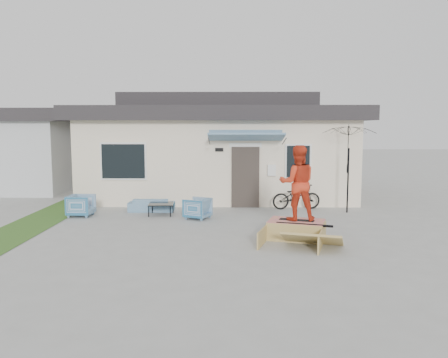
{
  "coord_description": "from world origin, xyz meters",
  "views": [
    {
      "loc": [
        0.48,
        -11.05,
        2.79
      ],
      "look_at": [
        0.3,
        1.8,
        1.3
      ],
      "focal_mm": 36.41,
      "sensor_mm": 36.0,
      "label": 1
    }
  ],
  "objects_px": {
    "armchair_right": "(197,207)",
    "loveseat": "(152,202)",
    "skateboard": "(297,219)",
    "skater": "(297,181)",
    "armchair_left": "(81,204)",
    "bicycle": "(296,194)",
    "skate_ramp": "(296,230)",
    "coffee_table": "(161,209)",
    "patio_umbrella": "(349,159)"
  },
  "relations": [
    {
      "from": "armchair_left",
      "to": "armchair_right",
      "type": "bearing_deg",
      "value": -92.39
    },
    {
      "from": "coffee_table",
      "to": "bicycle",
      "type": "distance_m",
      "value": 4.58
    },
    {
      "from": "armchair_left",
      "to": "skater",
      "type": "relative_size",
      "value": 0.4
    },
    {
      "from": "armchair_left",
      "to": "patio_umbrella",
      "type": "xyz_separation_m",
      "value": [
        8.47,
        0.74,
        1.37
      ]
    },
    {
      "from": "armchair_left",
      "to": "skate_ramp",
      "type": "height_order",
      "value": "armchair_left"
    },
    {
      "from": "coffee_table",
      "to": "skate_ramp",
      "type": "height_order",
      "value": "skate_ramp"
    },
    {
      "from": "armchair_right",
      "to": "skate_ramp",
      "type": "distance_m",
      "value": 3.6
    },
    {
      "from": "bicycle",
      "to": "skateboard",
      "type": "relative_size",
      "value": 1.91
    },
    {
      "from": "bicycle",
      "to": "patio_umbrella",
      "type": "height_order",
      "value": "patio_umbrella"
    },
    {
      "from": "armchair_left",
      "to": "skater",
      "type": "height_order",
      "value": "skater"
    },
    {
      "from": "coffee_table",
      "to": "loveseat",
      "type": "bearing_deg",
      "value": 122.51
    },
    {
      "from": "armchair_left",
      "to": "skateboard",
      "type": "height_order",
      "value": "armchair_left"
    },
    {
      "from": "skateboard",
      "to": "skater",
      "type": "xyz_separation_m",
      "value": [
        0.0,
        -0.0,
        0.96
      ]
    },
    {
      "from": "loveseat",
      "to": "skateboard",
      "type": "relative_size",
      "value": 1.74
    },
    {
      "from": "bicycle",
      "to": "skater",
      "type": "xyz_separation_m",
      "value": [
        -0.57,
        -4.05,
        0.91
      ]
    },
    {
      "from": "armchair_right",
      "to": "skate_ramp",
      "type": "height_order",
      "value": "armchair_right"
    },
    {
      "from": "armchair_right",
      "to": "loveseat",
      "type": "bearing_deg",
      "value": -102.51
    },
    {
      "from": "armchair_right",
      "to": "coffee_table",
      "type": "bearing_deg",
      "value": -90.82
    },
    {
      "from": "skateboard",
      "to": "armchair_right",
      "type": "bearing_deg",
      "value": 158.04
    },
    {
      "from": "patio_umbrella",
      "to": "skate_ramp",
      "type": "distance_m",
      "value": 4.39
    },
    {
      "from": "bicycle",
      "to": "skateboard",
      "type": "xyz_separation_m",
      "value": [
        -0.57,
        -4.05,
        -0.05
      ]
    },
    {
      "from": "patio_umbrella",
      "to": "skate_ramp",
      "type": "relative_size",
      "value": 1.22
    },
    {
      "from": "skateboard",
      "to": "skater",
      "type": "bearing_deg",
      "value": -70.08
    },
    {
      "from": "skate_ramp",
      "to": "skater",
      "type": "relative_size",
      "value": 0.97
    },
    {
      "from": "bicycle",
      "to": "skate_ramp",
      "type": "relative_size",
      "value": 0.91
    },
    {
      "from": "bicycle",
      "to": "skate_ramp",
      "type": "height_order",
      "value": "bicycle"
    },
    {
      "from": "skateboard",
      "to": "skater",
      "type": "distance_m",
      "value": 0.96
    },
    {
      "from": "armchair_left",
      "to": "bicycle",
      "type": "bearing_deg",
      "value": -76.3
    },
    {
      "from": "patio_umbrella",
      "to": "armchair_left",
      "type": "bearing_deg",
      "value": -175.0
    },
    {
      "from": "armchair_right",
      "to": "skateboard",
      "type": "bearing_deg",
      "value": 72.62
    },
    {
      "from": "armchair_left",
      "to": "coffee_table",
      "type": "height_order",
      "value": "armchair_left"
    },
    {
      "from": "loveseat",
      "to": "skateboard",
      "type": "distance_m",
      "value": 5.58
    },
    {
      "from": "armchair_left",
      "to": "skater",
      "type": "xyz_separation_m",
      "value": [
        6.32,
        -2.72,
        1.06
      ]
    },
    {
      "from": "loveseat",
      "to": "armchair_left",
      "type": "relative_size",
      "value": 2.01
    },
    {
      "from": "skater",
      "to": "skate_ramp",
      "type": "bearing_deg",
      "value": 73.18
    },
    {
      "from": "bicycle",
      "to": "armchair_left",
      "type": "bearing_deg",
      "value": 92.39
    },
    {
      "from": "skate_ramp",
      "to": "patio_umbrella",
      "type": "bearing_deg",
      "value": 74.9
    },
    {
      "from": "armchair_right",
      "to": "skateboard",
      "type": "distance_m",
      "value": 3.58
    },
    {
      "from": "loveseat",
      "to": "skater",
      "type": "height_order",
      "value": "skater"
    },
    {
      "from": "patio_umbrella",
      "to": "skateboard",
      "type": "bearing_deg",
      "value": -121.84
    },
    {
      "from": "skateboard",
      "to": "skater",
      "type": "height_order",
      "value": "skater"
    },
    {
      "from": "loveseat",
      "to": "armchair_right",
      "type": "distance_m",
      "value": 2.01
    },
    {
      "from": "loveseat",
      "to": "bicycle",
      "type": "height_order",
      "value": "bicycle"
    },
    {
      "from": "bicycle",
      "to": "skateboard",
      "type": "distance_m",
      "value": 4.09
    },
    {
      "from": "coffee_table",
      "to": "skateboard",
      "type": "relative_size",
      "value": 0.87
    },
    {
      "from": "armchair_right",
      "to": "skater",
      "type": "distance_m",
      "value": 3.74
    },
    {
      "from": "patio_umbrella",
      "to": "skateboard",
      "type": "relative_size",
      "value": 2.55
    },
    {
      "from": "loveseat",
      "to": "armchair_left",
      "type": "bearing_deg",
      "value": 22.49
    },
    {
      "from": "skater",
      "to": "coffee_table",
      "type": "bearing_deg",
      "value": -37.69
    },
    {
      "from": "patio_umbrella",
      "to": "coffee_table",
      "type": "bearing_deg",
      "value": -175.17
    }
  ]
}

